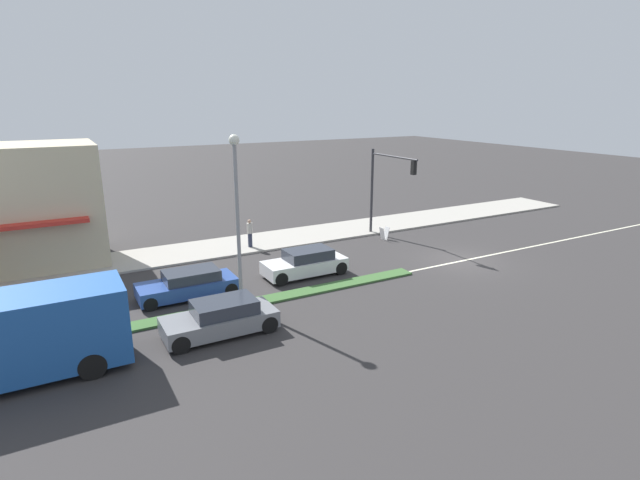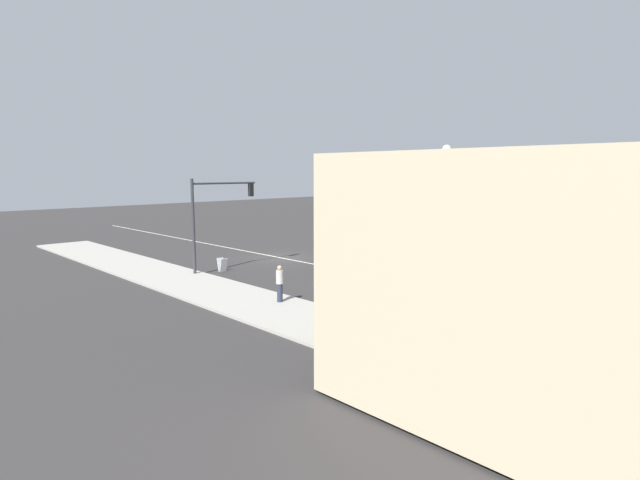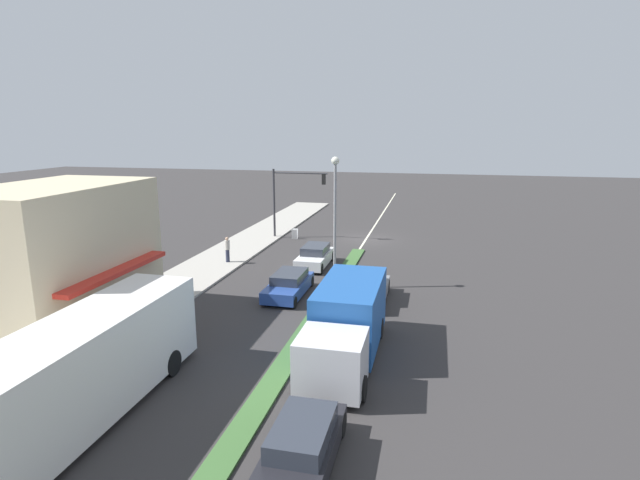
{
  "view_description": "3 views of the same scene",
  "coord_description": "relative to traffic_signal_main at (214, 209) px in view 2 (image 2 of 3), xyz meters",
  "views": [
    {
      "loc": [
        -19.6,
        20.11,
        8.83
      ],
      "look_at": [
        0.83,
        8.8,
        2.23
      ],
      "focal_mm": 28.0,
      "sensor_mm": 36.0,
      "label": 1
    },
    {
      "loc": [
        22.49,
        27.14,
        6.14
      ],
      "look_at": [
        1.73,
        5.8,
        2.03
      ],
      "focal_mm": 28.0,
      "sensor_mm": 36.0,
      "label": 2
    },
    {
      "loc": [
        -5.34,
        40.01,
        9.01
      ],
      "look_at": [
        1.58,
        10.08,
        2.06
      ],
      "focal_mm": 28.0,
      "sensor_mm": 36.0,
      "label": 3
    }
  ],
  "objects": [
    {
      "name": "lane_marking_center",
      "position": [
        -6.12,
        -1.11,
        -3.9
      ],
      "size": [
        0.16,
        60.0,
        0.01
      ],
      "primitive_type": "cube",
      "color": "beige",
      "rests_on": "ground"
    },
    {
      "name": "pedestrian",
      "position": [
        1.96,
        8.55,
        -2.87
      ],
      "size": [
        0.34,
        0.34,
        1.72
      ],
      "color": "#282D42",
      "rests_on": "sidewalk_right"
    },
    {
      "name": "coupe_blue",
      "position": [
        -3.92,
        13.88,
        -3.29
      ],
      "size": [
        1.83,
        4.44,
        1.27
      ],
      "color": "#284793",
      "rests_on": "ground"
    },
    {
      "name": "suv_grey",
      "position": [
        -8.32,
        13.76,
        -3.24
      ],
      "size": [
        1.84,
        4.34,
        1.37
      ],
      "color": "slate",
      "rests_on": "ground"
    },
    {
      "name": "street_lamp",
      "position": [
        -6.12,
        12.12,
        0.88
      ],
      "size": [
        0.44,
        0.44,
        7.37
      ],
      "color": "gray",
      "rests_on": "median_strip"
    },
    {
      "name": "warning_aframe_sign",
      "position": [
        -0.37,
        0.19,
        -3.47
      ],
      "size": [
        0.45,
        0.53,
        0.84
      ],
      "color": "silver",
      "rests_on": "ground"
    },
    {
      "name": "traffic_signal_main",
      "position": [
        0.0,
        0.0,
        0.0
      ],
      "size": [
        4.59,
        0.34,
        5.6
      ],
      "color": "#333338",
      "rests_on": "sidewalk_right"
    },
    {
      "name": "ground_plane",
      "position": [
        -6.12,
        16.89,
        -3.9
      ],
      "size": [
        160.0,
        160.0,
        0.0
      ],
      "primitive_type": "plane",
      "color": "#333030"
    },
    {
      "name": "van_white",
      "position": [
        -3.92,
        7.79,
        -3.24
      ],
      "size": [
        1.8,
        4.31,
        1.38
      ],
      "color": "silver",
      "rests_on": "ground"
    },
    {
      "name": "building_corner_store",
      "position": [
        4.69,
        20.72,
        -0.54
      ],
      "size": [
        5.9,
        8.52,
        6.48
      ],
      "color": "#C6B793",
      "rests_on": "sidewalk_right"
    },
    {
      "name": "sidewalk_right",
      "position": [
        2.88,
        17.39,
        -3.84
      ],
      "size": [
        4.0,
        73.0,
        0.12
      ],
      "primitive_type": "cube",
      "color": "#A8A399",
      "rests_on": "ground"
    }
  ]
}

